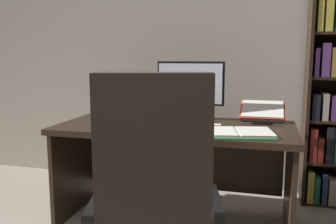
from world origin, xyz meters
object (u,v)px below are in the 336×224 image
(monitor, at_px, (190,90))
(laptop, at_px, (135,110))
(notepad, at_px, (209,127))
(open_binder, at_px, (237,133))
(pen, at_px, (212,126))
(reading_stand_with_book, at_px, (262,112))
(keyboard, at_px, (178,128))
(office_chair, at_px, (155,217))
(computer_mouse, at_px, (134,124))
(desk, at_px, (178,149))

(monitor, height_order, laptop, monitor)
(notepad, bearing_deg, laptop, 155.04)
(open_binder, xyz_separation_m, notepad, (-0.20, 0.17, -0.01))
(laptop, xyz_separation_m, pen, (0.65, -0.29, -0.04))
(reading_stand_with_book, bearing_deg, pen, -133.42)
(open_binder, distance_m, pen, 0.24)
(monitor, xyz_separation_m, keyboard, (-0.00, -0.40, -0.21))
(office_chair, distance_m, computer_mouse, 0.93)
(computer_mouse, bearing_deg, office_chair, -64.13)
(desk, bearing_deg, notepad, -24.05)
(keyboard, xyz_separation_m, pen, (0.21, 0.12, 0.00))
(monitor, distance_m, laptop, 0.47)
(keyboard, distance_m, notepad, 0.22)
(open_binder, bearing_deg, computer_mouse, 164.24)
(reading_stand_with_book, bearing_deg, laptop, -177.13)
(monitor, bearing_deg, pen, -53.91)
(keyboard, distance_m, computer_mouse, 0.30)
(office_chair, height_order, laptop, office_chair)
(monitor, relative_size, laptop, 1.54)
(monitor, xyz_separation_m, computer_mouse, (-0.30, -0.40, -0.20))
(computer_mouse, relative_size, pen, 0.74)
(open_binder, bearing_deg, office_chair, -122.94)
(open_binder, bearing_deg, notepad, 128.21)
(desk, relative_size, computer_mouse, 15.62)
(keyboard, bearing_deg, desk, 103.54)
(keyboard, height_order, computer_mouse, computer_mouse)
(pen, bearing_deg, open_binder, -43.28)
(pen, bearing_deg, office_chair, -97.30)
(laptop, bearing_deg, pen, -24.28)
(keyboard, relative_size, open_binder, 0.85)
(notepad, bearing_deg, keyboard, -148.01)
(computer_mouse, distance_m, pen, 0.52)
(office_chair, height_order, keyboard, office_chair)
(laptop, distance_m, reading_stand_with_book, 0.97)
(office_chair, xyz_separation_m, notepad, (0.10, 0.92, 0.24))
(office_chair, bearing_deg, computer_mouse, 101.43)
(open_binder, distance_m, notepad, 0.26)
(desk, height_order, office_chair, office_chair)
(keyboard, height_order, open_binder, same)
(keyboard, bearing_deg, laptop, 137.26)
(laptop, distance_m, computer_mouse, 0.43)
(office_chair, height_order, open_binder, office_chair)
(reading_stand_with_book, xyz_separation_m, notepad, (-0.34, -0.34, -0.07))
(desk, distance_m, reading_stand_with_book, 0.68)
(desk, distance_m, notepad, 0.33)
(computer_mouse, xyz_separation_m, pen, (0.51, 0.12, -0.01))
(reading_stand_with_book, bearing_deg, desk, -158.12)
(computer_mouse, relative_size, notepad, 0.50)
(keyboard, height_order, reading_stand_with_book, reading_stand_with_book)
(keyboard, bearing_deg, computer_mouse, 180.00)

